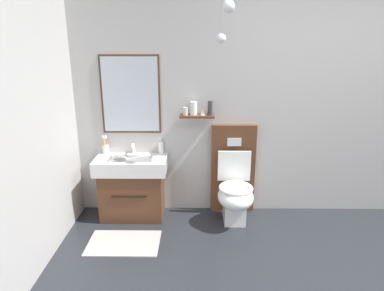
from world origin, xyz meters
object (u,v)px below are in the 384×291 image
Objects in this scene: vanity_sink_left at (132,186)px; toilet at (234,185)px; soap_dispenser at (161,147)px; toothbrush_cup at (106,148)px.

toilet is (1.10, -0.03, 0.02)m from vanity_sink_left.
vanity_sink_left is at bearing -154.79° from soap_dispenser.
soap_dispenser is (0.31, 0.14, 0.39)m from vanity_sink_left.
toilet is at bearing -6.59° from toothbrush_cup.
toilet is at bearing -1.40° from vanity_sink_left.
toilet is 5.82× the size of soap_dispenser.
soap_dispenser is (0.60, 0.01, 0.01)m from toothbrush_cup.
toothbrush_cup reaches higher than vanity_sink_left.
toilet is 4.77× the size of toothbrush_cup.
toilet is at bearing -12.19° from soap_dispenser.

